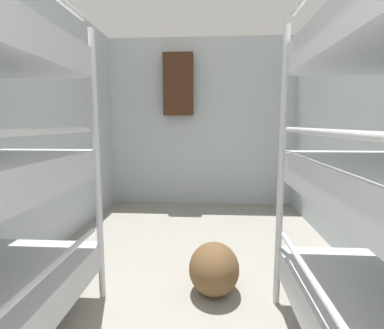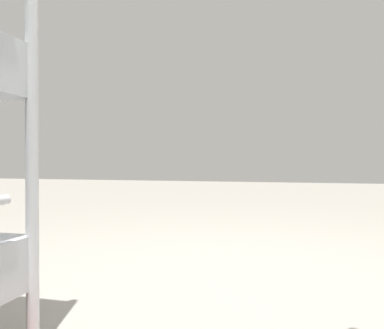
# 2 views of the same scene
# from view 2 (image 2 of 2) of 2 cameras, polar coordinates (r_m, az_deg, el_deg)

# --- Properties ---
(ground_plane) EXTENTS (20.00, 20.00, 0.00)m
(ground_plane) POSITION_cam_2_polar(r_m,az_deg,el_deg) (1.84, 6.20, -20.74)
(ground_plane) COLOR gray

